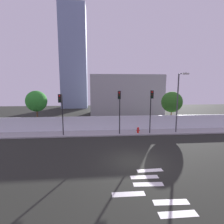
{
  "coord_description": "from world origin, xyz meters",
  "views": [
    {
      "loc": [
        -2.84,
        -12.81,
        5.82
      ],
      "look_at": [
        -1.14,
        6.5,
        2.94
      ],
      "focal_mm": 28.39,
      "sensor_mm": 36.0,
      "label": 1
    }
  ],
  "objects": [
    {
      "name": "perimeter_wall",
      "position": [
        0.0,
        9.49,
        1.05
      ],
      "size": [
        36.0,
        0.18,
        1.8
      ],
      "primitive_type": "cube",
      "color": "white",
      "rests_on": "sidewalk"
    },
    {
      "name": "roadside_tree_leftmost",
      "position": [
        -10.61,
        10.83,
        3.83
      ],
      "size": [
        2.71,
        2.71,
        5.2
      ],
      "color": "brown",
      "rests_on": "ground"
    },
    {
      "name": "sidewalk",
      "position": [
        0.0,
        8.2,
        0.07
      ],
      "size": [
        36.0,
        2.4,
        0.15
      ],
      "primitive_type": "cube",
      "color": "#A0A0A0",
      "rests_on": "ground"
    },
    {
      "name": "low_building_distant",
      "position": [
        3.27,
        23.49,
        3.99
      ],
      "size": [
        14.52,
        6.0,
        7.97
      ],
      "primitive_type": "cube",
      "color": "#A0A0A0",
      "rests_on": "ground"
    },
    {
      "name": "traffic_light_left",
      "position": [
        3.45,
        7.03,
        3.87
      ],
      "size": [
        0.43,
        1.25,
        5.15
      ],
      "color": "black",
      "rests_on": "sidewalk"
    },
    {
      "name": "ground_plane",
      "position": [
        0.0,
        0.0,
        0.0
      ],
      "size": [
        80.0,
        80.0,
        0.0
      ],
      "primitive_type": "plane",
      "color": "black"
    },
    {
      "name": "fire_hydrant",
      "position": [
        2.13,
        7.68,
        0.53
      ],
      "size": [
        0.44,
        0.26,
        0.72
      ],
      "color": "red",
      "rests_on": "sidewalk"
    },
    {
      "name": "tower_on_skyline",
      "position": [
        -8.6,
        35.49,
        12.94
      ],
      "size": [
        6.66,
        5.0,
        25.88
      ],
      "primitive_type": "cube",
      "color": "#7080A1",
      "rests_on": "ground"
    },
    {
      "name": "roadside_tree_midleft",
      "position": [
        7.58,
        10.83,
        3.59
      ],
      "size": [
        2.88,
        2.88,
        5.04
      ],
      "color": "brown",
      "rests_on": "ground"
    },
    {
      "name": "traffic_light_center",
      "position": [
        -6.75,
        7.02,
        3.62
      ],
      "size": [
        0.35,
        1.24,
        4.77
      ],
      "color": "black",
      "rests_on": "sidewalk"
    },
    {
      "name": "crosswalk_marking",
      "position": [
        0.27,
        -3.67,
        0.0
      ],
      "size": [
        3.82,
        4.72,
        0.01
      ],
      "color": "silver",
      "rests_on": "ground"
    },
    {
      "name": "traffic_light_right",
      "position": [
        -0.23,
        7.1,
        3.83
      ],
      "size": [
        0.41,
        1.12,
        5.1
      ],
      "color": "black",
      "rests_on": "sidewalk"
    },
    {
      "name": "street_lamp_curbside",
      "position": [
        6.89,
        7.45,
        4.36
      ],
      "size": [
        0.62,
        2.28,
        7.09
      ],
      "color": "#4C4C51",
      "rests_on": "sidewalk"
    }
  ]
}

